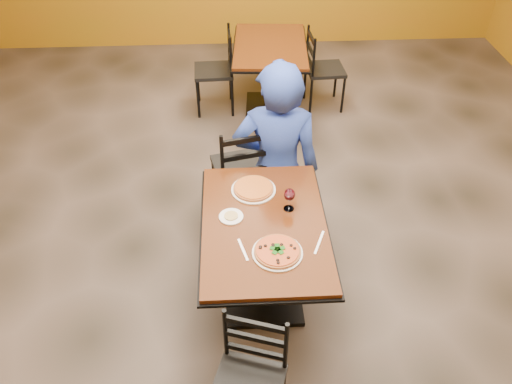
{
  "coord_description": "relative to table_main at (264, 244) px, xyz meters",
  "views": [
    {
      "loc": [
        -0.18,
        -2.88,
        3.02
      ],
      "look_at": [
        -0.04,
        -0.3,
        0.85
      ],
      "focal_mm": 35.73,
      "sensor_mm": 36.0,
      "label": 1
    }
  ],
  "objects": [
    {
      "name": "pizza_main",
      "position": [
        0.06,
        -0.27,
        0.21
      ],
      "size": [
        0.28,
        0.28,
        0.02
      ],
      "primitive_type": "cylinder",
      "color": "#9C150B",
      "rests_on": "plate_main"
    },
    {
      "name": "table_main",
      "position": [
        0.0,
        0.0,
        0.0
      ],
      "size": [
        0.83,
        1.23,
        0.75
      ],
      "color": "#55220D",
      "rests_on": "floor"
    },
    {
      "name": "fork",
      "position": [
        -0.15,
        -0.23,
        0.2
      ],
      "size": [
        0.07,
        0.19,
        0.0
      ],
      "primitive_type": "cube",
      "rotation": [
        0.0,
        0.0,
        0.27
      ],
      "color": "silver",
      "rests_on": "table_main"
    },
    {
      "name": "pizza_far",
      "position": [
        -0.05,
        0.34,
        0.21
      ],
      "size": [
        0.28,
        0.28,
        0.02
      ],
      "primitive_type": "cylinder",
      "color": "orange",
      "rests_on": "plate_far"
    },
    {
      "name": "side_plate",
      "position": [
        -0.21,
        0.07,
        0.2
      ],
      "size": [
        0.16,
        0.16,
        0.01
      ],
      "primitive_type": "cylinder",
      "color": "white",
      "rests_on": "table_main"
    },
    {
      "name": "table_second",
      "position": [
        0.24,
        2.74,
        -0.0
      ],
      "size": [
        0.87,
        1.22,
        0.75
      ],
      "rotation": [
        0.0,
        0.0,
        -0.07
      ],
      "color": "#55220D",
      "rests_on": "floor"
    },
    {
      "name": "diner",
      "position": [
        0.16,
        0.86,
        0.18
      ],
      "size": [
        0.74,
        0.53,
        1.47
      ],
      "primitive_type": "imported",
      "rotation": [
        0.0,
        0.0,
        3.04
      ],
      "color": "navy",
      "rests_on": "floor"
    },
    {
      "name": "knife",
      "position": [
        0.33,
        -0.19,
        0.2
      ],
      "size": [
        0.1,
        0.2,
        0.0
      ],
      "primitive_type": "cube",
      "rotation": [
        0.0,
        0.0,
        -0.4
      ],
      "color": "silver",
      "rests_on": "table_main"
    },
    {
      "name": "chair_second_right",
      "position": [
        0.86,
        2.74,
        -0.11
      ],
      "size": [
        0.42,
        0.42,
        0.88
      ],
      "primitive_type": null,
      "rotation": [
        0.0,
        0.0,
        1.63
      ],
      "color": "black",
      "rests_on": "floor"
    },
    {
      "name": "plate_far",
      "position": [
        -0.05,
        0.34,
        0.2
      ],
      "size": [
        0.31,
        0.31,
        0.01
      ],
      "primitive_type": "cylinder",
      "color": "white",
      "rests_on": "table_main"
    },
    {
      "name": "plate_main",
      "position": [
        0.06,
        -0.27,
        0.2
      ],
      "size": [
        0.31,
        0.31,
        0.01
      ],
      "primitive_type": "cylinder",
      "color": "white",
      "rests_on": "table_main"
    },
    {
      "name": "chair_main_far",
      "position": [
        -0.12,
        0.95,
        -0.08
      ],
      "size": [
        0.52,
        0.52,
        0.96
      ],
      "primitive_type": null,
      "rotation": [
        0.0,
        0.0,
        3.37
      ],
      "color": "black",
      "rests_on": "floor"
    },
    {
      "name": "wine_glass",
      "position": [
        0.17,
        0.13,
        0.28
      ],
      "size": [
        0.08,
        0.08,
        0.18
      ],
      "primitive_type": null,
      "color": "white",
      "rests_on": "table_main"
    },
    {
      "name": "chair_second_left",
      "position": [
        -0.37,
        2.74,
        -0.1
      ],
      "size": [
        0.43,
        0.43,
        0.91
      ],
      "primitive_type": null,
      "rotation": [
        0.0,
        0.0,
        -1.53
      ],
      "color": "black",
      "rests_on": "floor"
    },
    {
      "name": "floor",
      "position": [
        0.0,
        0.5,
        -0.56
      ],
      "size": [
        7.0,
        8.0,
        0.01
      ],
      "primitive_type": "cube",
      "color": "black",
      "rests_on": "ground"
    },
    {
      "name": "dip",
      "position": [
        -0.21,
        0.07,
        0.21
      ],
      "size": [
        0.09,
        0.09,
        0.01
      ],
      "primitive_type": "cylinder",
      "color": "tan",
      "rests_on": "side_plate"
    }
  ]
}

